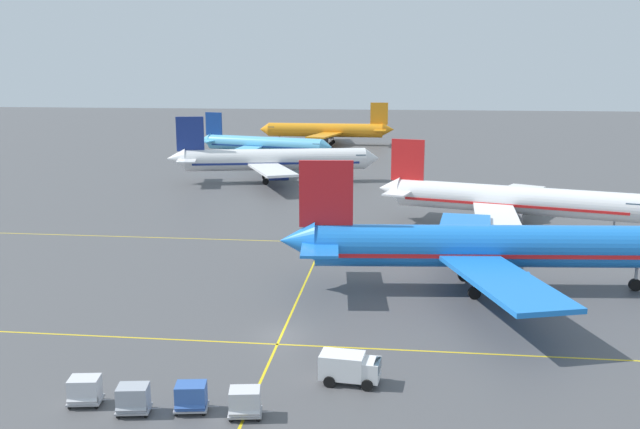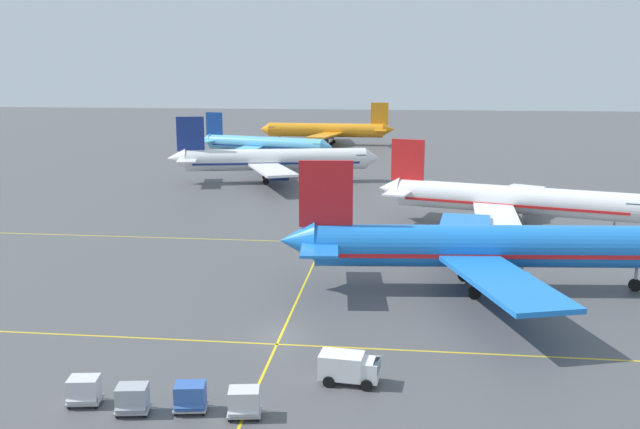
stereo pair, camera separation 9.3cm
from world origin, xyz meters
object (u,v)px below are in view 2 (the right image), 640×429
at_px(airliner_front_gate, 487,247).
at_px(baggage_cart_row_leftmost, 84,390).
at_px(airliner_far_right_stand, 327,130).
at_px(baggage_cart_row_middle, 190,397).
at_px(airliner_second_row, 509,200).
at_px(airliner_third_row, 273,160).
at_px(airliner_far_left_stand, 263,144).
at_px(service_truck_red_van, 349,367).
at_px(baggage_cart_row_second, 132,399).
at_px(baggage_cart_row_fourth, 244,402).

xyz_separation_m(airliner_front_gate, baggage_cart_row_leftmost, (-28.35, -27.18, -3.33)).
height_order(airliner_far_right_stand, baggage_cart_row_middle, airliner_far_right_stand).
bearing_deg(airliner_second_row, airliner_third_row, 138.37).
bearing_deg(airliner_far_right_stand, airliner_far_left_stand, -108.90).
bearing_deg(baggage_cart_row_middle, airliner_far_left_stand, 99.08).
bearing_deg(service_truck_red_van, baggage_cart_row_middle, -151.58).
bearing_deg(baggage_cart_row_leftmost, baggage_cart_row_second, -12.15).
bearing_deg(airliner_third_row, airliner_far_left_stand, 104.64).
bearing_deg(airliner_front_gate, airliner_third_row, 117.81).
bearing_deg(airliner_second_row, baggage_cart_row_leftmost, -122.36).
bearing_deg(airliner_front_gate, airliner_far_left_stand, 113.62).
distance_m(airliner_third_row, service_truck_red_van, 85.69).
relative_size(airliner_second_row, baggage_cart_row_second, 12.78).
xyz_separation_m(airliner_front_gate, airliner_second_row, (6.03, 27.09, -0.42)).
xyz_separation_m(airliner_front_gate, service_truck_red_van, (-11.61, -22.03, -3.16)).
height_order(service_truck_red_van, baggage_cart_row_middle, service_truck_red_van).
bearing_deg(airliner_far_left_stand, airliner_second_row, -54.58).
distance_m(airliner_far_left_stand, baggage_cart_row_second, 121.33).
relative_size(service_truck_red_van, baggage_cart_row_fourth, 1.50).
xyz_separation_m(airliner_front_gate, baggage_cart_row_second, (-24.82, -27.94, -3.33)).
height_order(airliner_third_row, airliner_far_right_stand, airliner_third_row).
distance_m(airliner_second_row, service_truck_red_van, 52.26).
bearing_deg(baggage_cart_row_fourth, baggage_cart_row_second, -177.03).
height_order(service_truck_red_van, baggage_cart_row_fourth, service_truck_red_van).
xyz_separation_m(airliner_second_row, airliner_far_left_stand, (-46.42, 65.27, -0.28)).
bearing_deg(baggage_cart_row_fourth, service_truck_red_van, 42.11).
distance_m(airliner_second_row, baggage_cart_row_leftmost, 64.31).
relative_size(airliner_front_gate, airliner_third_row, 1.03).
relative_size(service_truck_red_van, baggage_cart_row_second, 1.50).
xyz_separation_m(service_truck_red_van, baggage_cart_row_leftmost, (-16.74, -5.15, -0.17)).
height_order(airliner_far_left_stand, baggage_cart_row_middle, airliner_far_left_stand).
relative_size(airliner_third_row, baggage_cart_row_second, 13.91).
xyz_separation_m(airliner_far_left_stand, service_truck_red_van, (28.78, -114.39, -2.47)).
bearing_deg(service_truck_red_van, airliner_front_gate, 62.21).
bearing_deg(airliner_far_right_stand, airliner_second_row, -70.44).
xyz_separation_m(airliner_far_left_stand, baggage_cart_row_second, (15.57, -120.30, -2.64)).
height_order(airliner_far_left_stand, baggage_cart_row_second, airliner_far_left_stand).
bearing_deg(baggage_cart_row_second, baggage_cart_row_fourth, 2.97).
distance_m(airliner_front_gate, baggage_cart_row_fourth, 32.96).
xyz_separation_m(airliner_far_left_stand, airliner_far_right_stand, (11.40, 33.28, 0.36)).
height_order(airliner_third_row, baggage_cart_row_leftmost, airliner_third_row).
distance_m(airliner_third_row, baggage_cart_row_fourth, 89.89).
xyz_separation_m(airliner_far_right_stand, baggage_cart_row_fourth, (11.24, -153.22, -3.00)).
distance_m(service_truck_red_van, baggage_cart_row_middle, 11.00).
bearing_deg(airliner_front_gate, service_truck_red_van, -117.79).
bearing_deg(baggage_cart_row_leftmost, service_truck_red_van, 17.11).
height_order(airliner_front_gate, airliner_far_right_stand, airliner_front_gate).
bearing_deg(airliner_front_gate, airliner_far_right_stand, 102.99).
bearing_deg(airliner_far_right_stand, baggage_cart_row_fourth, -85.80).
bearing_deg(baggage_cart_row_middle, baggage_cart_row_leftmost, 179.34).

